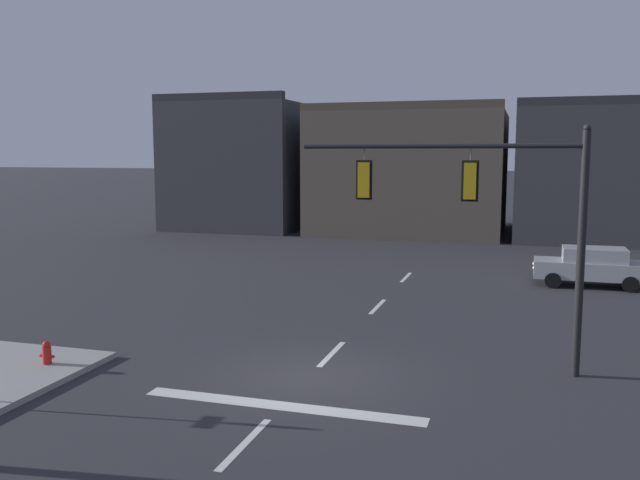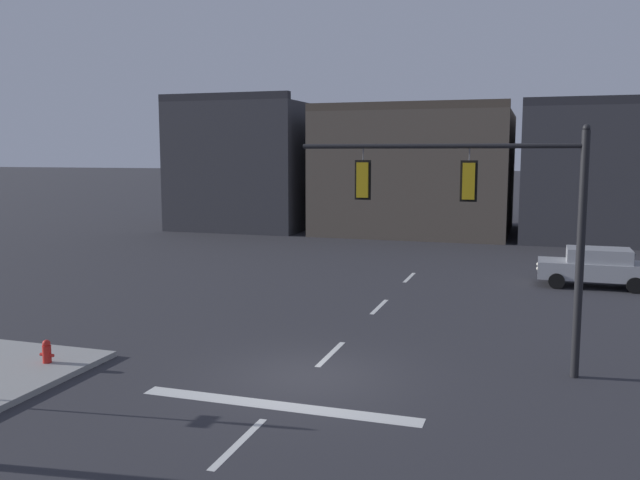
# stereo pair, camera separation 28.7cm
# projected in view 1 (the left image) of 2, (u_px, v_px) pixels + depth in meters

# --- Properties ---
(ground_plane) EXTENTS (400.00, 400.00, 0.00)m
(ground_plane) POSITION_uv_depth(u_px,v_px,m) (309.00, 377.00, 16.58)
(ground_plane) COLOR #2B2B30
(stop_bar_paint) EXTENTS (6.40, 0.50, 0.01)m
(stop_bar_paint) POSITION_uv_depth(u_px,v_px,m) (281.00, 406.00, 14.68)
(stop_bar_paint) COLOR silver
(stop_bar_paint) RESTS_ON ground
(lane_centreline) EXTENTS (0.16, 26.40, 0.01)m
(lane_centreline) POSITION_uv_depth(u_px,v_px,m) (332.00, 354.00, 18.48)
(lane_centreline) COLOR silver
(lane_centreline) RESTS_ON ground
(signal_mast_near_side) EXTENTS (7.04, 0.46, 6.15)m
(signal_mast_near_side) POSITION_uv_depth(u_px,v_px,m) (492.00, 206.00, 16.67)
(signal_mast_near_side) COLOR black
(signal_mast_near_side) RESTS_ON ground
(car_lot_nearside) EXTENTS (4.47, 1.94, 1.61)m
(car_lot_nearside) POSITION_uv_depth(u_px,v_px,m) (591.00, 266.00, 27.74)
(car_lot_nearside) COLOR #9EA0A5
(car_lot_nearside) RESTS_ON ground
(fire_hydrant) EXTENTS (0.40, 0.30, 0.75)m
(fire_hydrant) POSITION_uv_depth(u_px,v_px,m) (47.00, 357.00, 17.10)
(fire_hydrant) COLOR red
(fire_hydrant) RESTS_ON ground
(building_row) EXTENTS (32.39, 11.84, 9.45)m
(building_row) POSITION_uv_depth(u_px,v_px,m) (409.00, 171.00, 46.97)
(building_row) COLOR #38383D
(building_row) RESTS_ON ground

